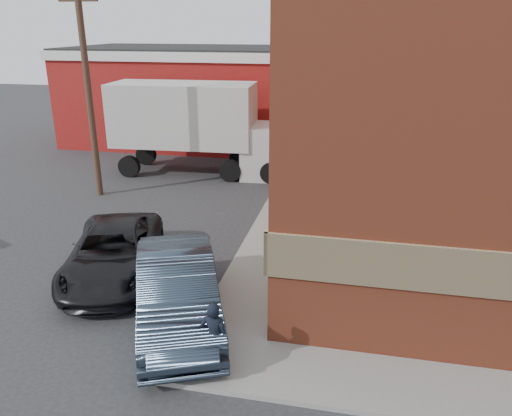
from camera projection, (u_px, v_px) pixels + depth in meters
The scene contains 8 objects.
ground at pixel (204, 337), 11.66m from camera, with size 90.00×90.00×0.00m, color #28282B.
sidewalk_west at pixel (287, 207), 19.78m from camera, with size 1.80×18.00×0.12m, color gray.
warehouse at pixel (208, 95), 30.19m from camera, with size 16.30×8.30×5.60m.
utility_pole at pixel (87, 81), 19.72m from camera, with size 2.00×0.26×9.00m.
man at pixel (214, 337), 10.09m from camera, with size 0.58×0.38×1.60m, color black.
sedan at pixel (177, 290), 11.97m from camera, with size 1.82×5.22×1.72m, color #293544.
suv_a at pixel (114, 252), 14.27m from camera, with size 2.41×5.23×1.45m, color black.
box_truck at pixel (201, 123), 23.56m from camera, with size 8.83×3.07×4.30m.
Camera 1 is at (3.23, -9.42, 6.88)m, focal length 35.00 mm.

